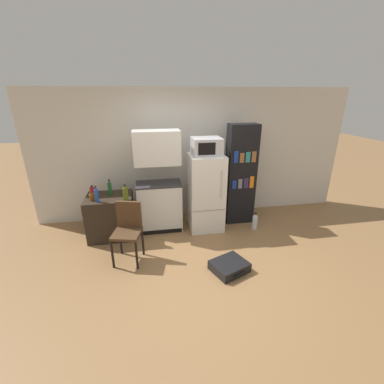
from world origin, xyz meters
The scene contains 15 objects.
ground_plane centered at (0.00, 0.00, 0.00)m, with size 24.00×24.00×0.00m, color olive.
wall_back centered at (0.20, 2.00, 1.29)m, with size 6.40×0.10×2.57m.
side_table centered at (-1.48, 1.27, 0.38)m, with size 0.79×0.65×0.76m.
kitchen_hutch centered at (-0.60, 1.38, 0.85)m, with size 0.82×0.46×1.87m.
refrigerator centered at (0.27, 1.29, 0.72)m, with size 0.63×0.64×1.44m.
microwave centered at (0.27, 1.29, 1.59)m, with size 0.51×0.44×0.30m.
bookshelf centered at (0.99, 1.44, 0.97)m, with size 0.55×0.32×1.94m.
bottle_green_tall centered at (-1.46, 1.38, 0.88)m, with size 0.07×0.07×0.28m.
bottle_ketchup_red centered at (-1.77, 1.39, 0.84)m, with size 0.09×0.09×0.18m.
bottle_amber_beer centered at (-1.74, 1.15, 0.82)m, with size 0.08×0.08×0.15m.
bottle_olive_oil centered at (-1.17, 1.06, 0.88)m, with size 0.09×0.09×0.28m.
bottle_blue_soda centered at (-1.63, 1.06, 0.88)m, with size 0.07×0.07×0.28m.
chair centered at (-1.12, 0.49, 0.56)m, with size 0.48×0.49×0.93m.
suitcase_large_flat centered at (0.32, -0.09, 0.07)m, with size 0.62×0.57×0.14m.
water_bottle_front centered at (1.19, 1.04, 0.14)m, with size 0.10×0.10×0.33m.
Camera 1 is at (-0.76, -3.08, 2.45)m, focal length 24.00 mm.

